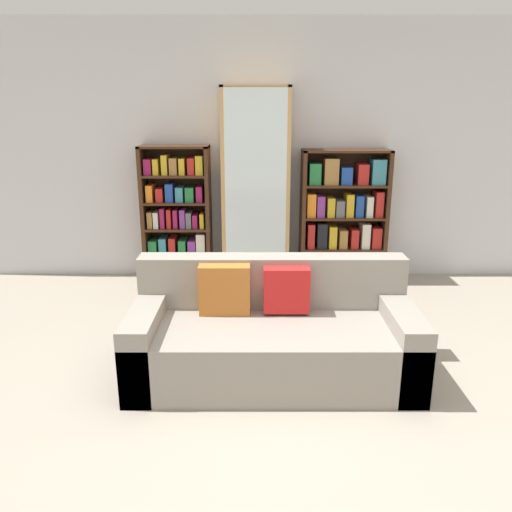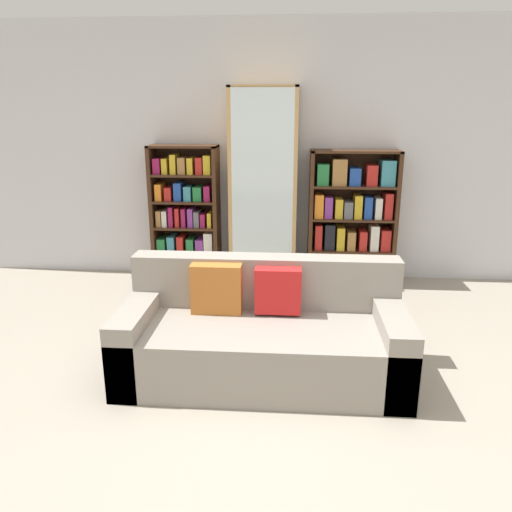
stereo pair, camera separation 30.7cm
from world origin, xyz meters
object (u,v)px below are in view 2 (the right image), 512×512
Objects in this scene: display_cabinet at (263,189)px; couch at (262,337)px; bookshelf_left at (186,216)px; wine_bottle at (299,280)px; bookshelf_right at (352,221)px.

couch is at bearing -86.63° from display_cabinet.
wine_bottle is (1.23, -0.42, -0.55)m from bookshelf_left.
bookshelf_left is at bearing 161.19° from wine_bottle.
bookshelf_right is at bearing -0.03° from bookshelf_left.
bookshelf_left is at bearing 178.83° from display_cabinet.
display_cabinet is at bearing -1.17° from bookshelf_left.
display_cabinet is 0.99m from bookshelf_right.
couch reaches higher than wine_bottle.
bookshelf_left is 1.41m from wine_bottle.
couch is 2.21m from bookshelf_right.
wine_bottle is at bearing 80.28° from couch.
bookshelf_left reaches higher than couch.
bookshelf_left is at bearing 179.97° from bookshelf_right.
display_cabinet is (-0.12, 2.00, 0.73)m from couch.
bookshelf_right is (1.77, -0.00, -0.02)m from bookshelf_left.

